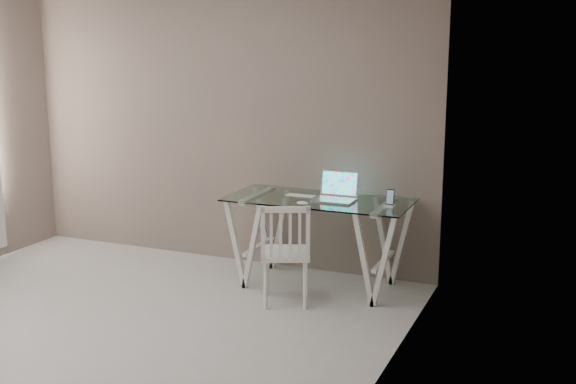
{
  "coord_description": "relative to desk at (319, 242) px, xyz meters",
  "views": [
    {
      "loc": [
        3.06,
        -3.54,
        2.03
      ],
      "look_at": [
        0.93,
        1.55,
        0.85
      ],
      "focal_mm": 45.0,
      "sensor_mm": 36.0,
      "label": 1
    }
  ],
  "objects": [
    {
      "name": "desk",
      "position": [
        0.0,
        0.0,
        0.0
      ],
      "size": [
        1.5,
        0.7,
        0.75
      ],
      "color": "silver",
      "rests_on": "ground"
    },
    {
      "name": "mouse",
      "position": [
        -0.04,
        -0.26,
        0.38
      ],
      "size": [
        0.1,
        0.06,
        0.03
      ],
      "primitive_type": "ellipsoid",
      "color": "white",
      "rests_on": "desk"
    },
    {
      "name": "phone_dock",
      "position": [
        0.6,
        -0.05,
        0.4
      ],
      "size": [
        0.07,
        0.07,
        0.14
      ],
      "color": "white",
      "rests_on": "desk"
    },
    {
      "name": "room",
      "position": [
        -1.14,
        -1.83,
        1.33
      ],
      "size": [
        4.5,
        4.52,
        2.71
      ],
      "color": "#AAA7A2",
      "rests_on": "ground"
    },
    {
      "name": "keyboard",
      "position": [
        -0.18,
        0.03,
        0.37
      ],
      "size": [
        0.26,
        0.11,
        0.01
      ],
      "primitive_type": "cube",
      "color": "silver",
      "rests_on": "desk"
    },
    {
      "name": "chair",
      "position": [
        -0.08,
        -0.51,
        0.07
      ],
      "size": [
        0.48,
        0.48,
        0.81
      ],
      "rotation": [
        0.0,
        0.0,
        0.39
      ],
      "color": "white",
      "rests_on": "ground"
    },
    {
      "name": "laptop",
      "position": [
        0.14,
        0.03,
        0.42
      ],
      "size": [
        0.32,
        0.27,
        0.23
      ],
      "color": "silver",
      "rests_on": "desk"
    }
  ]
}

